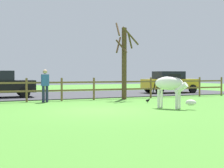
# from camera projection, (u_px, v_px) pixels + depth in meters

# --- Properties ---
(ground_plane) EXTENTS (60.00, 60.00, 0.00)m
(ground_plane) POSITION_uv_depth(u_px,v_px,m) (99.00, 110.00, 12.78)
(ground_plane) COLOR #47842D
(parking_asphalt) EXTENTS (28.00, 7.40, 0.05)m
(parking_asphalt) POSITION_uv_depth(u_px,v_px,m) (45.00, 95.00, 21.24)
(parking_asphalt) COLOR #38383D
(parking_asphalt) RESTS_ON ground_plane
(paddock_fence) EXTENTS (21.96, 0.11, 1.21)m
(paddock_fence) POSITION_uv_depth(u_px,v_px,m) (62.00, 88.00, 17.28)
(paddock_fence) COLOR brown
(paddock_fence) RESTS_ON ground_plane
(bare_tree) EXTENTS (1.24, 1.25, 4.33)m
(bare_tree) POSITION_uv_depth(u_px,v_px,m) (124.00, 60.00, 18.30)
(bare_tree) COLOR #513A23
(bare_tree) RESTS_ON ground_plane
(zebra) EXTENTS (1.21, 1.72, 1.41)m
(zebra) POSITION_uv_depth(u_px,v_px,m) (171.00, 86.00, 13.45)
(zebra) COLOR white
(zebra) RESTS_ON ground_plane
(crow_on_grass) EXTENTS (0.21, 0.10, 0.20)m
(crow_on_grass) POSITION_uv_depth(u_px,v_px,m) (148.00, 100.00, 16.00)
(crow_on_grass) COLOR black
(crow_on_grass) RESTS_ON ground_plane
(parked_car_yellow) EXTENTS (4.09, 2.06, 1.56)m
(parked_car_yellow) POSITION_uv_depth(u_px,v_px,m) (170.00, 82.00, 23.86)
(parked_car_yellow) COLOR yellow
(parked_car_yellow) RESTS_ON parking_asphalt
(visitor_near_fence) EXTENTS (0.37, 0.23, 1.64)m
(visitor_near_fence) POSITION_uv_depth(u_px,v_px,m) (45.00, 84.00, 16.34)
(visitor_near_fence) COLOR #232847
(visitor_near_fence) RESTS_ON ground_plane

